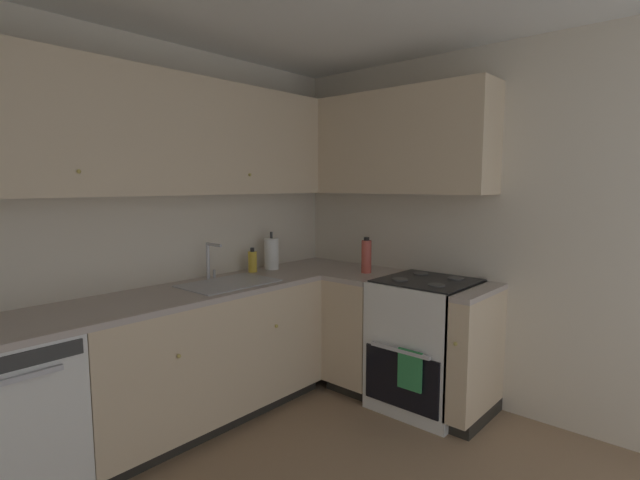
{
  "coord_description": "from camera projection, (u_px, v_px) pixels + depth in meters",
  "views": [
    {
      "loc": [
        -1.29,
        -1.17,
        1.55
      ],
      "look_at": [
        0.97,
        0.82,
        1.19
      ],
      "focal_mm": 26.56,
      "sensor_mm": 36.0,
      "label": 1
    }
  ],
  "objects": [
    {
      "name": "dishwasher",
      "position": [
        0.0,
        423.0,
        2.24
      ],
      "size": [
        0.6,
        0.63,
        0.85
      ],
      "color": "white",
      "rests_on": "ground_plane"
    },
    {
      "name": "lower_cabinets_back",
      "position": [
        203.0,
        356.0,
        3.09
      ],
      "size": [
        1.67,
        0.62,
        0.85
      ],
      "color": "beige",
      "rests_on": "ground_plane"
    },
    {
      "name": "countertop_back",
      "position": [
        201.0,
        291.0,
        3.04
      ],
      "size": [
        2.87,
        0.6,
        0.03
      ],
      "primitive_type": "cube",
      "color": "#B7A89E",
      "rests_on": "lower_cabinets_back"
    },
    {
      "name": "paper_towel_roll",
      "position": [
        271.0,
        254.0,
        3.7
      ],
      "size": [
        0.11,
        0.11,
        0.3
      ],
      "color": "white",
      "rests_on": "countertop_back"
    },
    {
      "name": "wall_back",
      "position": [
        107.0,
        237.0,
        2.88
      ],
      "size": [
        3.85,
        0.05,
        2.47
      ],
      "primitive_type": "cube",
      "color": "beige",
      "rests_on": "ground_plane"
    },
    {
      "name": "sink",
      "position": [
        229.0,
        290.0,
        3.17
      ],
      "size": [
        0.61,
        0.4,
        0.1
      ],
      "color": "#B7B7BC",
      "rests_on": "countertop_back"
    },
    {
      "name": "countertop_right",
      "position": [
        395.0,
        279.0,
        3.4
      ],
      "size": [
        0.6,
        1.14,
        0.03
      ],
      "color": "#B7A89E",
      "rests_on": "lower_cabinets_right"
    },
    {
      "name": "oven_range",
      "position": [
        426.0,
        343.0,
        3.3
      ],
      "size": [
        0.68,
        0.62,
        1.04
      ],
      "color": "white",
      "rests_on": "ground_plane"
    },
    {
      "name": "soap_bottle",
      "position": [
        252.0,
        261.0,
        3.58
      ],
      "size": [
        0.07,
        0.07,
        0.19
      ],
      "color": "gold",
      "rests_on": "countertop_back"
    },
    {
      "name": "faucet",
      "position": [
        210.0,
        258.0,
        3.29
      ],
      "size": [
        0.07,
        0.16,
        0.26
      ],
      "color": "silver",
      "rests_on": "countertop_back"
    },
    {
      "name": "wall_right",
      "position": [
        502.0,
        232.0,
        3.18
      ],
      "size": [
        0.05,
        3.44,
        2.47
      ],
      "primitive_type": "cube",
      "color": "beige",
      "rests_on": "ground_plane"
    },
    {
      "name": "upper_cabinets_back",
      "position": [
        160.0,
        135.0,
        2.89
      ],
      "size": [
        2.55,
        0.34,
        0.73
      ],
      "color": "beige"
    },
    {
      "name": "lower_cabinets_right",
      "position": [
        394.0,
        338.0,
        3.45
      ],
      "size": [
        0.62,
        1.14,
        0.85
      ],
      "color": "beige",
      "rests_on": "ground_plane"
    },
    {
      "name": "oil_bottle",
      "position": [
        366.0,
        256.0,
        3.55
      ],
      "size": [
        0.08,
        0.08,
        0.27
      ],
      "color": "#BF4C3F",
      "rests_on": "countertop_right"
    },
    {
      "name": "upper_cabinets_right",
      "position": [
        383.0,
        144.0,
        3.53
      ],
      "size": [
        0.32,
        1.66,
        0.73
      ],
      "color": "beige"
    }
  ]
}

